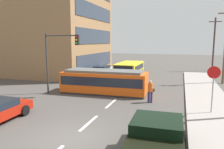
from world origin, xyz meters
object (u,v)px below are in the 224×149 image
object	(u,v)px
pedestrian_crossing	(150,90)
utility_pole_far	(214,43)
pickup_truck_parked	(155,143)
streetcar_tram	(104,81)
parked_sedan_far	(102,70)
stop_sign	(213,80)
parked_sedan_mid	(84,77)
traffic_light_mast	(59,52)
city_bus	(129,69)

from	to	relation	value
pedestrian_crossing	utility_pole_far	distance (m)	21.87
pickup_truck_parked	streetcar_tram	bearing A→B (deg)	119.29
utility_pole_far	parked_sedan_far	bearing A→B (deg)	-150.50
streetcar_tram	stop_sign	world-z (taller)	stop_sign
parked_sedan_mid	stop_sign	distance (m)	14.12
parked_sedan_mid	pickup_truck_parked	bearing A→B (deg)	-56.07
parked_sedan_mid	utility_pole_far	bearing A→B (deg)	45.20
pedestrian_crossing	stop_sign	bearing A→B (deg)	-20.66
stop_sign	traffic_light_mast	world-z (taller)	traffic_light_mast
parked_sedan_far	stop_sign	xyz separation A→B (m)	(12.27, -13.61, 1.57)
pedestrian_crossing	pickup_truck_parked	xyz separation A→B (m)	(1.30, -8.10, -0.15)
parked_sedan_far	traffic_light_mast	world-z (taller)	traffic_light_mast
city_bus	traffic_light_mast	distance (m)	11.22
streetcar_tram	city_bus	distance (m)	8.72
traffic_light_mast	city_bus	bearing A→B (deg)	70.48
traffic_light_mast	utility_pole_far	world-z (taller)	utility_pole_far
city_bus	traffic_light_mast	size ratio (longest dim) A/B	1.14
pedestrian_crossing	stop_sign	distance (m)	4.44
city_bus	parked_sedan_far	size ratio (longest dim) A/B	1.28
parked_sedan_mid	traffic_light_mast	distance (m)	6.31
parked_sedan_far	utility_pole_far	distance (m)	17.55
parked_sedan_far	traffic_light_mast	xyz separation A→B (m)	(0.59, -11.88, 3.01)
parked_sedan_far	utility_pole_far	world-z (taller)	utility_pole_far
pedestrian_crossing	utility_pole_far	bearing A→B (deg)	72.00
traffic_light_mast	pickup_truck_parked	bearing A→B (deg)	-42.79
pedestrian_crossing	traffic_light_mast	xyz separation A→B (m)	(-7.69, 0.22, 2.69)
pickup_truck_parked	pedestrian_crossing	bearing A→B (deg)	99.12
city_bus	stop_sign	bearing A→B (deg)	-56.26
city_bus	parked_sedan_mid	size ratio (longest dim) A/B	1.29
streetcar_tram	pedestrian_crossing	xyz separation A→B (m)	(4.25, -1.80, -0.12)
city_bus	stop_sign	xyz separation A→B (m)	(8.03, -12.02, 1.12)
pedestrian_crossing	traffic_light_mast	world-z (taller)	traffic_light_mast
pickup_truck_parked	traffic_light_mast	xyz separation A→B (m)	(-8.99, 8.32, 2.84)
pickup_truck_parked	utility_pole_far	size ratio (longest dim) A/B	0.63
pedestrian_crossing	pickup_truck_parked	world-z (taller)	pedestrian_crossing
traffic_light_mast	utility_pole_far	xyz separation A→B (m)	(14.37, 20.35, 0.55)
streetcar_tram	pedestrian_crossing	world-z (taller)	streetcar_tram
parked_sedan_mid	stop_sign	world-z (taller)	stop_sign
stop_sign	traffic_light_mast	size ratio (longest dim) A/B	0.56
city_bus	utility_pole_far	size ratio (longest dim) A/B	0.74
streetcar_tram	pickup_truck_parked	bearing A→B (deg)	-60.71
pickup_truck_parked	stop_sign	world-z (taller)	stop_sign
city_bus	pedestrian_crossing	xyz separation A→B (m)	(4.04, -10.51, -0.13)
streetcar_tram	parked_sedan_mid	distance (m)	5.49
parked_sedan_far	stop_sign	distance (m)	18.39
parked_sedan_mid	utility_pole_far	size ratio (longest dim) A/B	0.57
pedestrian_crossing	streetcar_tram	bearing A→B (deg)	157.11
parked_sedan_far	pedestrian_crossing	bearing A→B (deg)	-55.63
city_bus	streetcar_tram	bearing A→B (deg)	-91.40
streetcar_tram	pedestrian_crossing	distance (m)	4.62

